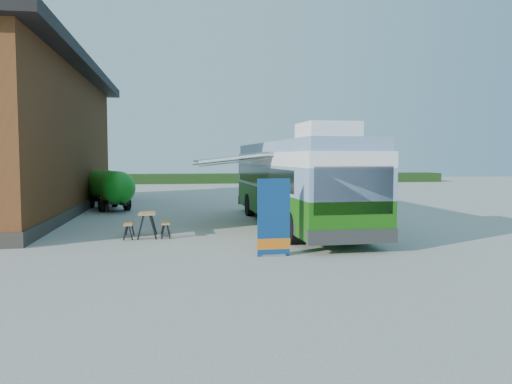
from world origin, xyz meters
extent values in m
plane|color=#BCB7AD|center=(0.00, 0.00, 0.00)|extent=(100.00, 100.00, 0.00)
cube|color=#264419|center=(8.00, 38.00, 0.50)|extent=(40.00, 3.00, 1.00)
cube|color=#1F7012|center=(2.99, 3.69, 0.96)|extent=(3.05, 12.82, 1.17)
cube|color=#748EB5|center=(2.99, 3.69, 2.02)|extent=(3.05, 12.82, 0.96)
cube|color=black|center=(1.66, 4.18, 2.02)|extent=(0.38, 10.61, 0.74)
cube|color=black|center=(4.29, 4.26, 2.02)|extent=(0.38, 10.61, 0.74)
cube|color=white|center=(2.99, 3.69, 2.73)|extent=(3.05, 12.82, 0.48)
cube|color=#748EB5|center=(2.99, 3.69, 3.18)|extent=(2.89, 12.60, 0.42)
cube|color=white|center=(3.12, -0.34, 3.66)|extent=(1.76, 1.96, 0.53)
cube|color=black|center=(3.19, -2.65, 1.86)|extent=(2.39, 0.14, 1.38)
cube|color=#2D2D2D|center=(3.19, -2.60, 0.53)|extent=(2.71, 0.29, 0.42)
cube|color=#2D2D2D|center=(2.79, 9.98, 0.53)|extent=(2.71, 0.29, 0.42)
cylinder|color=black|center=(1.92, -0.59, 0.53)|extent=(0.35, 1.07, 1.06)
cylinder|color=black|center=(4.33, -0.52, 0.53)|extent=(0.35, 1.07, 1.06)
cylinder|color=black|center=(1.67, 7.36, 0.53)|extent=(0.35, 1.07, 1.06)
cylinder|color=black|center=(4.08, 7.44, 0.53)|extent=(0.35, 1.07, 1.06)
cube|color=white|center=(0.29, 3.82, 2.84)|extent=(2.68, 4.18, 0.32)
cube|color=#A5A8AD|center=(1.57, 3.86, 3.02)|extent=(0.29, 4.40, 0.15)
cylinder|color=#A5A8AD|center=(0.35, 2.07, 2.74)|extent=(2.65, 0.13, 0.33)
cylinder|color=#A5A8AD|center=(0.24, 5.57, 2.74)|extent=(2.65, 0.13, 0.33)
cube|color=navy|center=(0.92, -2.43, 1.10)|extent=(0.94, 0.06, 2.20)
cube|color=#D06313|center=(0.92, -2.43, 0.35)|extent=(0.96, 0.07, 0.31)
cube|color=#A5A8AD|center=(0.92, -2.43, 0.03)|extent=(0.67, 0.20, 0.07)
cylinder|color=#A5A8AD|center=(0.92, -2.41, 1.10)|extent=(0.02, 0.02, 2.20)
cube|color=#AB7F51|center=(-2.81, 1.60, 0.86)|extent=(0.62, 1.39, 0.05)
cube|color=#AB7F51|center=(-3.44, 1.58, 0.51)|extent=(0.33, 1.38, 0.04)
cube|color=#AB7F51|center=(-2.18, 1.62, 0.51)|extent=(0.33, 1.38, 0.04)
cube|color=black|center=(-3.00, 1.02, 0.42)|extent=(0.06, 0.06, 0.85)
cube|color=black|center=(-2.58, 1.03, 0.42)|extent=(0.06, 0.06, 0.85)
cube|color=black|center=(-3.03, 2.16, 0.42)|extent=(0.06, 0.06, 0.85)
cube|color=black|center=(-2.62, 2.18, 0.42)|extent=(0.06, 0.06, 0.85)
imported|color=#999999|center=(-5.39, 10.09, 0.82)|extent=(0.70, 0.58, 1.64)
imported|color=#999999|center=(2.04, 1.82, 0.93)|extent=(0.86, 1.01, 1.85)
cylinder|color=#198D1C|center=(-5.41, 11.51, 1.26)|extent=(3.02, 4.10, 1.68)
sphere|color=#198D1C|center=(-4.68, 9.79, 1.26)|extent=(1.68, 1.68, 1.68)
sphere|color=#198D1C|center=(-6.15, 13.23, 1.26)|extent=(1.68, 1.68, 1.68)
cube|color=black|center=(-5.41, 11.51, 0.51)|extent=(2.58, 4.05, 0.19)
cube|color=black|center=(-4.46, 9.28, 0.47)|extent=(0.54, 1.08, 0.09)
cylinder|color=black|center=(-5.57, 10.22, 0.37)|extent=(0.51, 0.78, 0.75)
cylinder|color=black|center=(-4.37, 10.74, 0.37)|extent=(0.51, 0.78, 0.75)
cylinder|color=black|center=(-6.46, 12.28, 0.37)|extent=(0.51, 0.78, 0.75)
cylinder|color=black|center=(-5.25, 12.80, 0.37)|extent=(0.51, 0.78, 0.75)
camera|label=1|loc=(-1.77, -16.14, 2.80)|focal=35.00mm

